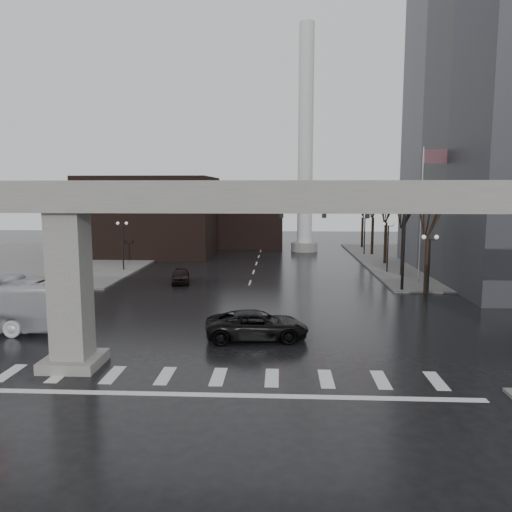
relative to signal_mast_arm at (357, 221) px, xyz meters
name	(u,v)px	position (x,y,z in m)	size (l,w,h in m)	color
ground	(221,369)	(-8.99, -18.80, -5.83)	(160.00, 160.00, 0.00)	black
sidewalk_ne	(482,262)	(17.01, 17.20, -5.75)	(28.00, 36.00, 0.15)	slate
sidewalk_nw	(43,259)	(-34.99, 17.20, -5.75)	(28.00, 36.00, 0.15)	slate
elevated_guideway	(248,222)	(-7.73, -18.80, 1.05)	(48.00, 2.60, 8.70)	gray
building_far_left	(152,216)	(-22.99, 23.20, -0.83)	(16.00, 14.00, 10.00)	black
building_far_mid	(249,219)	(-10.99, 33.20, -1.83)	(10.00, 10.00, 8.00)	black
smokestack	(305,152)	(-2.99, 27.20, 7.52)	(3.60, 3.60, 30.00)	silver
signal_mast_arm	(357,221)	(0.00, 0.00, 0.00)	(12.12, 0.43, 8.00)	black
flagpole_assembly	(425,199)	(6.30, 3.20, 1.70)	(2.06, 0.12, 12.00)	silver
lamp_right_0	(429,257)	(4.51, -4.80, -2.36)	(1.22, 0.32, 5.11)	black
lamp_right_1	(388,239)	(4.51, 9.20, -2.36)	(1.22, 0.32, 5.11)	black
lamp_right_2	(365,228)	(4.51, 23.20, -2.36)	(1.22, 0.32, 5.11)	black
lamp_left_0	(64,255)	(-22.49, -4.80, -2.36)	(1.22, 0.32, 5.11)	black
lamp_left_1	(123,238)	(-22.49, 9.20, -2.36)	(1.22, 0.32, 5.11)	black
lamp_left_2	(156,228)	(-22.49, 23.20, -2.36)	(1.22, 0.32, 5.11)	black
tree_right_0	(427,259)	(5.54, -0.78, -3.04)	(1.09, 1.58, 7.50)	black
tree_right_1	(403,247)	(5.54, 7.22, -2.98)	(1.09, 1.61, 7.67)	black
tree_right_2	(386,239)	(5.54, 15.22, -2.91)	(1.10, 1.63, 7.85)	black
tree_right_3	(373,232)	(5.54, 23.22, -2.85)	(1.11, 1.66, 8.02)	black
tree_right_4	(363,227)	(5.54, 31.22, -2.79)	(1.12, 1.69, 8.19)	black
pickup_truck	(257,325)	(-7.53, -14.00, -5.03)	(2.65, 5.74, 1.60)	black
far_car	(180,275)	(-15.27, 2.90, -5.16)	(1.57, 3.89, 1.33)	black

